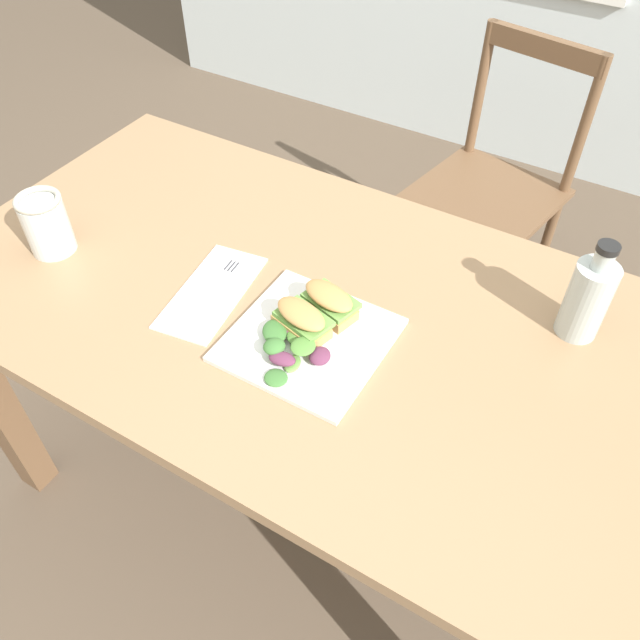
# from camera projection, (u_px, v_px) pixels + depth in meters

# --- Properties ---
(ground_plane) EXTENTS (8.41, 8.41, 0.00)m
(ground_plane) POSITION_uv_depth(u_px,v_px,m) (248.00, 541.00, 1.67)
(ground_plane) COLOR brown
(dining_table) EXTENTS (1.43, 0.80, 0.74)m
(dining_table) POSITION_uv_depth(u_px,v_px,m) (292.00, 339.00, 1.33)
(dining_table) COLOR #997551
(dining_table) RESTS_ON ground
(chair_wooden_far) EXTENTS (0.47, 0.47, 0.87)m
(chair_wooden_far) POSITION_uv_depth(u_px,v_px,m) (493.00, 188.00, 2.00)
(chair_wooden_far) COLOR brown
(chair_wooden_far) RESTS_ON ground
(plate_lunch) EXTENTS (0.27, 0.27, 0.01)m
(plate_lunch) POSITION_uv_depth(u_px,v_px,m) (309.00, 340.00, 1.15)
(plate_lunch) COLOR white
(plate_lunch) RESTS_ON dining_table
(sandwich_half_front) EXTENTS (0.12, 0.09, 0.06)m
(sandwich_half_front) POSITION_uv_depth(u_px,v_px,m) (302.00, 320.00, 1.14)
(sandwich_half_front) COLOR tan
(sandwich_half_front) RESTS_ON plate_lunch
(sandwich_half_back) EXTENTS (0.12, 0.09, 0.06)m
(sandwich_half_back) POSITION_uv_depth(u_px,v_px,m) (329.00, 302.00, 1.17)
(sandwich_half_back) COLOR tan
(sandwich_half_back) RESTS_ON plate_lunch
(salad_mixed_greens) EXTENTS (0.15, 0.15, 0.03)m
(salad_mixed_greens) POSITION_uv_depth(u_px,v_px,m) (291.00, 344.00, 1.12)
(salad_mixed_greens) COLOR #6B9E47
(salad_mixed_greens) RESTS_ON plate_lunch
(napkin_folded) EXTENTS (0.16, 0.27, 0.00)m
(napkin_folded) POSITION_uv_depth(u_px,v_px,m) (212.00, 292.00, 1.25)
(napkin_folded) COLOR silver
(napkin_folded) RESTS_ON dining_table
(fork_on_napkin) EXTENTS (0.04, 0.19, 0.00)m
(fork_on_napkin) POSITION_uv_depth(u_px,v_px,m) (216.00, 285.00, 1.25)
(fork_on_napkin) COLOR silver
(fork_on_napkin) RESTS_ON napkin_folded
(bottle_cold_brew) EXTENTS (0.08, 0.08, 0.20)m
(bottle_cold_brew) POSITION_uv_depth(u_px,v_px,m) (586.00, 302.00, 1.13)
(bottle_cold_brew) COLOR #472819
(bottle_cold_brew) RESTS_ON dining_table
(mason_jar_iced_tea) EXTENTS (0.09, 0.09, 0.13)m
(mason_jar_iced_tea) POSITION_uv_depth(u_px,v_px,m) (47.00, 226.00, 1.30)
(mason_jar_iced_tea) COLOR #995623
(mason_jar_iced_tea) RESTS_ON dining_table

